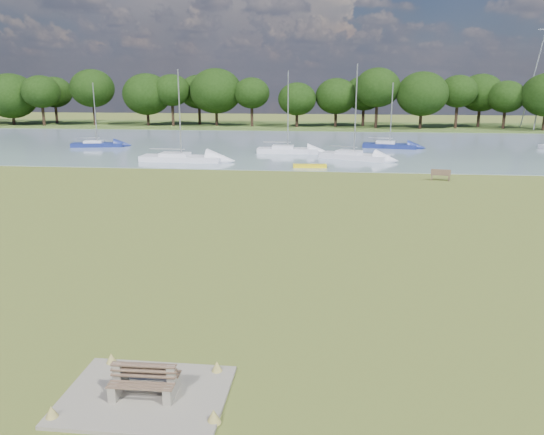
# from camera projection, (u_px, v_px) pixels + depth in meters

# --- Properties ---
(ground) EXTENTS (220.00, 220.00, 0.00)m
(ground) POSITION_uv_depth(u_px,v_px,m) (239.00, 241.00, 27.18)
(ground) COLOR olive
(river) EXTENTS (220.00, 40.00, 0.10)m
(river) POSITION_uv_depth(u_px,v_px,m) (296.00, 146.00, 67.60)
(river) COLOR gray
(river) RESTS_ON ground
(far_bank) EXTENTS (220.00, 20.00, 0.40)m
(far_bank) POSITION_uv_depth(u_px,v_px,m) (307.00, 126.00, 96.47)
(far_bank) COLOR #4C6626
(far_bank) RESTS_ON ground
(concrete_pad) EXTENTS (4.20, 3.20, 0.10)m
(concrete_pad) POSITION_uv_depth(u_px,v_px,m) (146.00, 395.00, 13.70)
(concrete_pad) COLOR gray
(concrete_pad) RESTS_ON ground
(bench_pair) EXTENTS (1.72, 1.04, 0.91)m
(bench_pair) POSITION_uv_depth(u_px,v_px,m) (145.00, 381.00, 13.59)
(bench_pair) COLOR gray
(bench_pair) RESTS_ON concrete_pad
(riverbank_bench) EXTENTS (1.62, 0.73, 0.96)m
(riverbank_bench) POSITION_uv_depth(u_px,v_px,m) (441.00, 175.00, 43.56)
(riverbank_bench) COLOR brown
(riverbank_bench) RESTS_ON ground
(kayak) EXTENTS (3.20, 0.99, 0.32)m
(kayak) POSITION_uv_depth(u_px,v_px,m) (310.00, 166.00, 49.94)
(kayak) COLOR yellow
(kayak) RESTS_ON river
(tree_line) EXTENTS (116.68, 8.59, 10.40)m
(tree_line) POSITION_uv_depth(u_px,v_px,m) (233.00, 92.00, 92.48)
(tree_line) COLOR black
(tree_line) RESTS_ON far_bank
(sailboat_0) EXTENTS (6.62, 2.83, 7.78)m
(sailboat_0) POSITION_uv_depth(u_px,v_px,m) (389.00, 144.00, 64.61)
(sailboat_0) COLOR navy
(sailboat_0) RESTS_ON river
(sailboat_1) EXTENTS (8.42, 2.67, 9.07)m
(sailboat_1) POSITION_uv_depth(u_px,v_px,m) (180.00, 156.00, 53.92)
(sailboat_1) COLOR silver
(sailboat_1) RESTS_ON river
(sailboat_2) EXTENTS (6.46, 2.98, 7.76)m
(sailboat_2) POSITION_uv_depth(u_px,v_px,m) (97.00, 143.00, 65.89)
(sailboat_2) COLOR navy
(sailboat_2) RESTS_ON river
(sailboat_3) EXTENTS (7.33, 4.82, 9.63)m
(sailboat_3) POSITION_uv_depth(u_px,v_px,m) (353.00, 154.00, 55.32)
(sailboat_3) COLOR silver
(sailboat_3) RESTS_ON river
(sailboat_4) EXTENTS (6.89, 1.98, 9.04)m
(sailboat_4) POSITION_uv_depth(u_px,v_px,m) (287.00, 148.00, 60.11)
(sailboat_4) COLOR silver
(sailboat_4) RESTS_ON river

